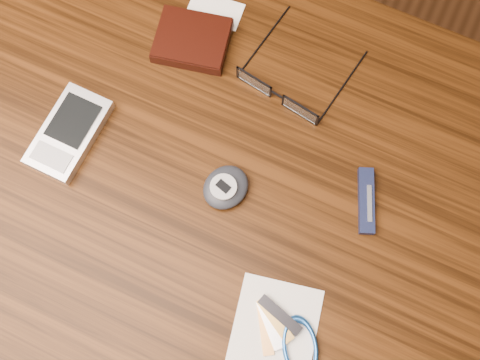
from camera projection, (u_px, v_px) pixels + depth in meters
The scene contains 8 objects.
ground at pixel (214, 264), 1.51m from camera, with size 3.80×3.80×0.00m, color #472814.
desk at pixel (196, 195), 0.89m from camera, with size 1.00×0.70×0.75m.
wallet_and_card at pixel (193, 39), 0.84m from camera, with size 0.12×0.14×0.02m.
eyeglasses at pixel (280, 92), 0.82m from camera, with size 0.15×0.15×0.03m.
pda_phone at pixel (69, 133), 0.80m from camera, with size 0.07×0.13×0.02m.
pedometer at pixel (226, 187), 0.78m from camera, with size 0.07×0.08×0.03m.
notepad_keys at pixel (288, 337), 0.73m from camera, with size 0.14×0.13×0.01m.
pocket_knife at pixel (366, 201), 0.78m from camera, with size 0.05×0.09×0.01m.
Camera 1 is at (0.16, -0.19, 1.51)m, focal length 45.00 mm.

